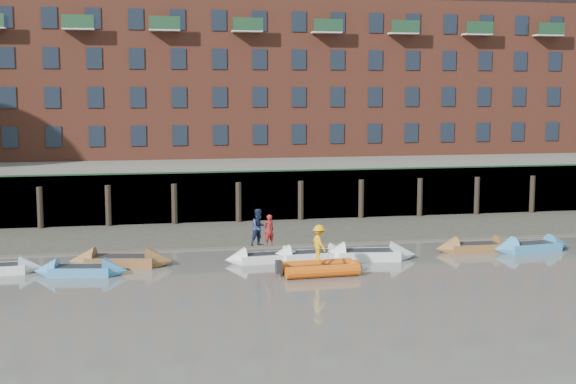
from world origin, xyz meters
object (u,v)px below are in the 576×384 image
object	(u,v)px
rib_tender	(322,268)
person_rower_a	(269,230)
rowboat_1	(81,271)
rowboat_7	(532,247)
rowboat_2	(121,261)
rowboat_4	(310,256)
rowboat_6	(476,247)
rowboat_3	(265,258)
person_rower_b	(259,227)
person_rib_crew	(319,243)
rowboat_5	(368,255)

from	to	relation	value
rib_tender	person_rower_a	xyz separation A→B (m)	(-1.94, 3.18, 1.28)
rowboat_1	rowboat_7	bearing A→B (deg)	12.62
rowboat_2	rib_tender	world-z (taller)	rowboat_2
rib_tender	person_rower_a	world-z (taller)	person_rower_a
rowboat_4	rowboat_6	size ratio (longest dim) A/B	0.98
rowboat_2	person_rower_a	size ratio (longest dim) A/B	3.31
rowboat_3	person_rower_b	distance (m)	1.52
rowboat_7	person_rower_a	xyz separation A→B (m)	(-13.88, 0.18, 1.33)
rowboat_7	rowboat_2	bearing A→B (deg)	171.62
person_rower_a	person_rower_b	size ratio (longest dim) A/B	0.84
rowboat_3	rowboat_4	size ratio (longest dim) A/B	0.94
rowboat_4	person_rower_a	size ratio (longest dim) A/B	2.78
rowboat_1	rowboat_2	bearing A→B (deg)	51.46
rowboat_6	rib_tender	world-z (taller)	rowboat_6
rowboat_2	person_rib_crew	xyz separation A→B (m)	(8.93, -3.44, 1.19)
rowboat_1	person_rower_a	bearing A→B (deg)	18.02
rowboat_4	person_rower_a	bearing A→B (deg)	173.84
rowboat_1	rowboat_4	size ratio (longest dim) A/B	1.02
rowboat_5	rowboat_4	bearing A→B (deg)	178.64
person_rower_a	rowboat_4	bearing A→B (deg)	157.67
rowboat_2	person_rower_a	distance (m)	7.26
rowboat_2	rowboat_6	world-z (taller)	rowboat_2
rowboat_2	rowboat_6	size ratio (longest dim) A/B	1.16
rowboat_3	person_rower_b	bearing A→B (deg)	155.00
rowboat_5	rowboat_6	size ratio (longest dim) A/B	1.11
rowboat_3	rowboat_7	size ratio (longest dim) A/B	0.89
rib_tender	person_rower_a	distance (m)	3.94
person_rower_a	rowboat_7	bearing A→B (deg)	160.16
rowboat_4	rib_tender	world-z (taller)	rowboat_4
person_rib_crew	rowboat_7	bearing A→B (deg)	-87.25
rowboat_1	rib_tender	size ratio (longest dim) A/B	1.16
rowboat_4	person_rib_crew	world-z (taller)	person_rib_crew
rowboat_2	rowboat_7	world-z (taller)	rowboat_2
rowboat_5	rowboat_3	bearing A→B (deg)	-178.31
rowboat_1	person_rib_crew	size ratio (longest dim) A/B	2.60
rowboat_2	person_rower_b	world-z (taller)	person_rower_b
rowboat_2	rowboat_5	bearing A→B (deg)	6.40
rowboat_6	rib_tender	bearing A→B (deg)	-157.33
rowboat_3	rowboat_7	world-z (taller)	rowboat_7
rowboat_4	rib_tender	bearing A→B (deg)	-95.17
rowboat_7	rib_tender	world-z (taller)	rowboat_7
rowboat_2	person_rib_crew	distance (m)	9.64
rowboat_2	rowboat_4	world-z (taller)	rowboat_2
rowboat_6	rowboat_4	bearing A→B (deg)	-175.66
rowboat_5	rib_tender	size ratio (longest dim) A/B	1.30
rowboat_1	rowboat_4	bearing A→B (deg)	15.90
rib_tender	person_rower_b	size ratio (longest dim) A/B	2.05
person_rower_b	rib_tender	bearing A→B (deg)	-77.49
rowboat_1	person_rib_crew	bearing A→B (deg)	-0.05
rib_tender	rowboat_5	bearing A→B (deg)	38.90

